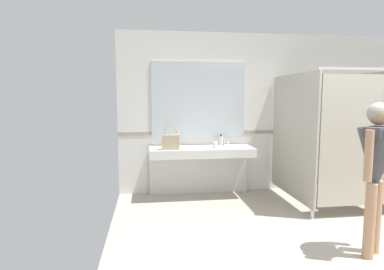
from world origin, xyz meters
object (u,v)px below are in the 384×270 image
object	(u,v)px
handbag	(171,141)
paper_cup	(215,145)
soap_dispenser	(221,141)
person_standing	(376,161)

from	to	relation	value
handbag	paper_cup	xyz separation A→B (m)	(0.73, 0.07, -0.08)
soap_dispenser	paper_cup	world-z (taller)	soap_dispenser
person_standing	soap_dispenser	world-z (taller)	person_standing
person_standing	paper_cup	xyz separation A→B (m)	(-1.23, 2.15, -0.12)
soap_dispenser	person_standing	bearing A→B (deg)	-65.78
person_standing	paper_cup	bearing A→B (deg)	119.86
person_standing	soap_dispenser	xyz separation A→B (m)	(-1.08, 2.40, -0.09)
handbag	soap_dispenser	world-z (taller)	handbag
handbag	paper_cup	size ratio (longest dim) A/B	3.62
soap_dispenser	paper_cup	bearing A→B (deg)	-121.08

